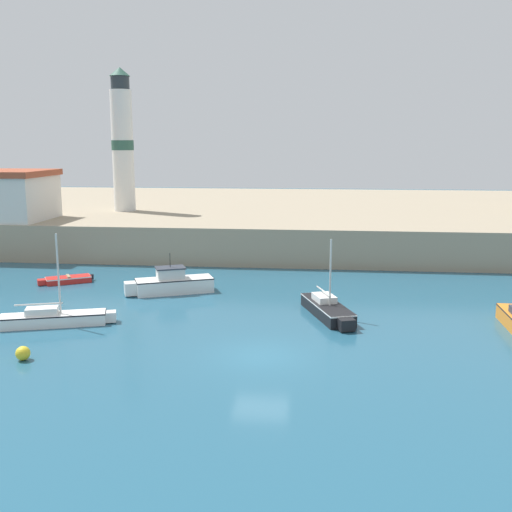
# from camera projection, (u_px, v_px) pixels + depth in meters

# --- Properties ---
(ground_plane) EXTENTS (200.00, 200.00, 0.00)m
(ground_plane) POSITION_uv_depth(u_px,v_px,m) (261.00, 356.00, 26.60)
(ground_plane) COLOR #235670
(quay_seawall) EXTENTS (120.00, 40.00, 2.96)m
(quay_seawall) POSITION_uv_depth(u_px,v_px,m) (297.00, 217.00, 64.35)
(quay_seawall) COLOR gray
(quay_seawall) RESTS_ON ground
(sailboat_white_0) EXTENTS (5.87, 2.77, 4.82)m
(sailboat_white_0) POSITION_uv_depth(u_px,v_px,m) (54.00, 318.00, 30.99)
(sailboat_white_0) COLOR white
(sailboat_white_0) RESTS_ON ground
(dinghy_red_2) EXTENTS (3.43, 2.56, 0.49)m
(dinghy_red_2) POSITION_uv_depth(u_px,v_px,m) (67.00, 279.00, 40.48)
(dinghy_red_2) COLOR red
(dinghy_red_2) RESTS_ON ground
(sailboat_black_3) EXTENTS (3.04, 5.73, 4.31)m
(sailboat_black_3) POSITION_uv_depth(u_px,v_px,m) (328.00, 309.00, 32.65)
(sailboat_black_3) COLOR black
(sailboat_black_3) RESTS_ON ground
(motorboat_white_4) EXTENTS (5.54, 3.38, 2.56)m
(motorboat_white_4) POSITION_uv_depth(u_px,v_px,m) (172.00, 283.00, 37.70)
(motorboat_white_4) COLOR white
(motorboat_white_4) RESTS_ON ground
(mooring_buoy) EXTENTS (0.63, 0.63, 0.63)m
(mooring_buoy) POSITION_uv_depth(u_px,v_px,m) (23.00, 353.00, 26.04)
(mooring_buoy) COLOR yellow
(mooring_buoy) RESTS_ON ground
(lighthouse) EXTENTS (2.05, 2.05, 13.17)m
(lighthouse) POSITION_uv_depth(u_px,v_px,m) (123.00, 142.00, 55.86)
(lighthouse) COLOR silver
(lighthouse) RESTS_ON quay_seawall
(harbor_shed_near_wharf) EXTENTS (7.85, 6.77, 4.14)m
(harbor_shed_near_wharf) POSITION_uv_depth(u_px,v_px,m) (2.00, 195.00, 49.97)
(harbor_shed_near_wharf) COLOR silver
(harbor_shed_near_wharf) RESTS_ON quay_seawall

